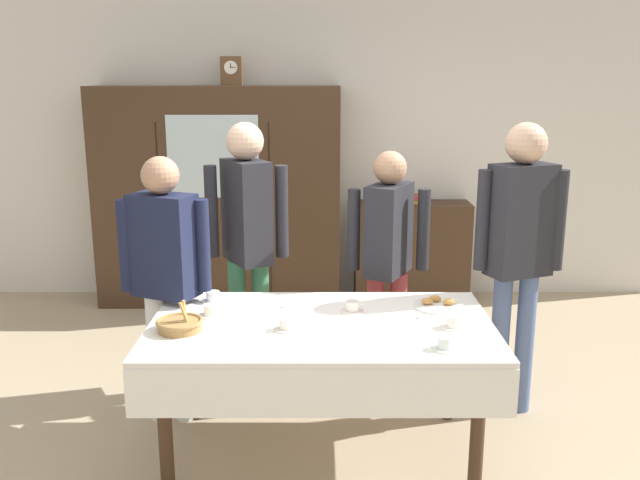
{
  "coord_description": "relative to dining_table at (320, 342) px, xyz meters",
  "views": [
    {
      "loc": [
        -0.01,
        -3.59,
        2.03
      ],
      "look_at": [
        0.0,
        0.2,
        1.1
      ],
      "focal_mm": 38.55,
      "sensor_mm": 36.0,
      "label": 1
    }
  ],
  "objects": [
    {
      "name": "wall_cabinet",
      "position": [
        -0.9,
        2.59,
        0.31
      ],
      "size": [
        2.12,
        0.46,
        1.92
      ],
      "color": "#3D2819",
      "rests_on": "ground"
    },
    {
      "name": "ground_plane",
      "position": [
        0.0,
        0.24,
        -0.65
      ],
      "size": [
        12.0,
        12.0,
        0.0
      ],
      "primitive_type": "plane",
      "color": "tan",
      "rests_on": "ground"
    },
    {
      "name": "person_beside_shelf",
      "position": [
        1.15,
        0.52,
        0.43
      ],
      "size": [
        0.52,
        0.32,
        1.76
      ],
      "color": "slate",
      "rests_on": "ground"
    },
    {
      "name": "tea_cup_center",
      "position": [
        0.17,
        0.2,
        0.12
      ],
      "size": [
        0.13,
        0.13,
        0.06
      ],
      "color": "white",
      "rests_on": "dining_table"
    },
    {
      "name": "tea_cup_back_edge",
      "position": [
        0.59,
        -0.32,
        0.12
      ],
      "size": [
        0.13,
        0.13,
        0.06
      ],
      "color": "silver",
      "rests_on": "dining_table"
    },
    {
      "name": "tea_cup_near_left",
      "position": [
        0.68,
        -0.04,
        0.12
      ],
      "size": [
        0.13,
        0.13,
        0.06
      ],
      "color": "white",
      "rests_on": "dining_table"
    },
    {
      "name": "back_wall",
      "position": [
        0.0,
        2.89,
        0.7
      ],
      "size": [
        6.4,
        0.1,
        2.7
      ],
      "primitive_type": "cube",
      "color": "silver",
      "rests_on": "ground"
    },
    {
      "name": "pastry_plate",
      "position": [
        0.66,
        0.29,
        0.11
      ],
      "size": [
        0.28,
        0.28,
        0.05
      ],
      "color": "white",
      "rests_on": "dining_table"
    },
    {
      "name": "person_behind_table_right",
      "position": [
        -0.89,
        0.4,
        0.3
      ],
      "size": [
        0.52,
        0.32,
        1.58
      ],
      "color": "silver",
      "rests_on": "ground"
    },
    {
      "name": "spoon_front_edge",
      "position": [
        -0.24,
        0.28,
        0.1
      ],
      "size": [
        0.12,
        0.02,
        0.01
      ],
      "color": "silver",
      "rests_on": "dining_table"
    },
    {
      "name": "person_by_cabinet",
      "position": [
        -0.47,
        0.85,
        0.41
      ],
      "size": [
        0.52,
        0.41,
        1.73
      ],
      "color": "#33704C",
      "rests_on": "ground"
    },
    {
      "name": "tea_cup_far_right",
      "position": [
        -0.6,
        0.14,
        0.12
      ],
      "size": [
        0.13,
        0.13,
        0.06
      ],
      "color": "white",
      "rests_on": "dining_table"
    },
    {
      "name": "person_near_right_end",
      "position": [
        0.43,
        0.87,
        0.29
      ],
      "size": [
        0.52,
        0.41,
        1.56
      ],
      "color": "#933338",
      "rests_on": "ground"
    },
    {
      "name": "dining_table",
      "position": [
        0.0,
        0.0,
        0.0
      ],
      "size": [
        1.8,
        1.04,
        0.75
      ],
      "color": "#3D2819",
      "rests_on": "ground"
    },
    {
      "name": "book_stack",
      "position": [
        0.82,
        2.64,
        0.28
      ],
      "size": [
        0.15,
        0.21,
        0.07
      ],
      "color": "#B29333",
      "rests_on": "bookshelf_low"
    },
    {
      "name": "spoon_near_right",
      "position": [
        0.49,
        0.1,
        0.1
      ],
      "size": [
        0.12,
        0.02,
        0.01
      ],
      "color": "silver",
      "rests_on": "dining_table"
    },
    {
      "name": "tea_cup_front_edge",
      "position": [
        -0.62,
        0.37,
        0.12
      ],
      "size": [
        0.13,
        0.13,
        0.06
      ],
      "color": "white",
      "rests_on": "dining_table"
    },
    {
      "name": "bread_basket",
      "position": [
        -0.72,
        -0.08,
        0.13
      ],
      "size": [
        0.24,
        0.24,
        0.16
      ],
      "color": "#9E7542",
      "rests_on": "dining_table"
    },
    {
      "name": "mantel_clock",
      "position": [
        -0.75,
        2.59,
        1.38
      ],
      "size": [
        0.18,
        0.11,
        0.24
      ],
      "color": "brown",
      "rests_on": "wall_cabinet"
    },
    {
      "name": "tea_cup_far_left",
      "position": [
        -0.18,
        -0.07,
        0.12
      ],
      "size": [
        0.13,
        0.13,
        0.06
      ],
      "color": "white",
      "rests_on": "dining_table"
    },
    {
      "name": "spoon_far_left",
      "position": [
        -0.41,
        0.34,
        0.1
      ],
      "size": [
        0.12,
        0.02,
        0.01
      ],
      "color": "silver",
      "rests_on": "dining_table"
    },
    {
      "name": "bookshelf_low",
      "position": [
        0.82,
        2.64,
        -0.2
      ],
      "size": [
        1.02,
        0.35,
        0.9
      ],
      "color": "#3D2819",
      "rests_on": "ground"
    }
  ]
}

